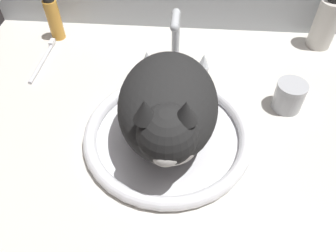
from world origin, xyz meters
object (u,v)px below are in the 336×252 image
(faucet, at_px, (175,49))
(metal_jar, at_px, (289,96))
(amber_bottle, at_px, (54,18))
(sink_basin, at_px, (168,134))
(soap_pump_bottle, at_px, (326,23))
(toothbrush, at_px, (43,59))
(cat, at_px, (168,109))

(faucet, height_order, metal_jar, faucet)
(amber_bottle, bearing_deg, metal_jar, -21.23)
(sink_basin, height_order, amber_bottle, amber_bottle)
(faucet, height_order, soap_pump_bottle, soap_pump_bottle)
(soap_pump_bottle, bearing_deg, toothbrush, -169.83)
(sink_basin, distance_m, faucet, 0.25)
(metal_jar, bearing_deg, cat, -153.24)
(soap_pump_bottle, distance_m, metal_jar, 0.31)
(toothbrush, bearing_deg, faucet, -1.64)
(faucet, distance_m, toothbrush, 0.38)
(faucet, bearing_deg, soap_pump_bottle, 20.08)
(faucet, bearing_deg, cat, -89.83)
(amber_bottle, xyz_separation_m, soap_pump_bottle, (0.78, 0.02, 0.01))
(soap_pump_bottle, bearing_deg, metal_jar, -116.69)
(amber_bottle, height_order, metal_jar, amber_bottle)
(faucet, relative_size, amber_bottle, 1.36)
(sink_basin, bearing_deg, cat, -87.74)
(sink_basin, bearing_deg, faucet, 90.00)
(amber_bottle, xyz_separation_m, metal_jar, (0.64, -0.25, -0.03))
(sink_basin, relative_size, amber_bottle, 2.75)
(metal_jar, relative_size, toothbrush, 0.38)
(sink_basin, xyz_separation_m, toothbrush, (-0.37, 0.25, -0.01))
(amber_bottle, relative_size, metal_jar, 1.88)
(cat, bearing_deg, toothbrush, 144.03)
(faucet, bearing_deg, metal_jar, -23.15)
(faucet, bearing_deg, toothbrush, 178.36)
(sink_basin, bearing_deg, metal_jar, 23.39)
(amber_bottle, relative_size, soap_pump_bottle, 0.72)
(sink_basin, bearing_deg, amber_bottle, 134.45)
(sink_basin, xyz_separation_m, amber_bottle, (-0.36, 0.37, 0.05))
(amber_bottle, distance_m, metal_jar, 0.69)
(cat, xyz_separation_m, amber_bottle, (-0.36, 0.39, -0.05))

